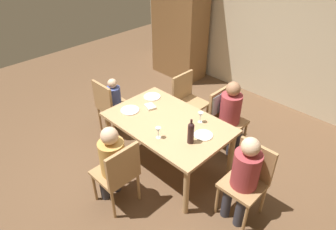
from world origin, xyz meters
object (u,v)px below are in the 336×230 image
object	(u,v)px
chair_right_end	(248,176)
wine_glass_near_left	(158,131)
chair_far_left	(187,98)
dining_table	(168,127)
person_woman_host	(244,174)
person_man_guest	(112,160)
wine_glass_centre	(201,115)
wine_bottle_tall_green	(191,132)
dinner_plate_guest_right	(203,135)
person_child_small	(116,100)
handbag	(207,131)
chair_left_end	(110,104)
dinner_plate_guest_left	(130,110)
chair_near	(119,172)
person_man_bearded	(232,112)
armoire_cabinet	(180,24)
chair_far_right	(223,111)
dinner_plate_host	(152,97)

from	to	relation	value
chair_right_end	wine_glass_near_left	bearing A→B (deg)	21.73
chair_far_left	dining_table	bearing A→B (deg)	26.56
person_woman_host	person_man_guest	size ratio (longest dim) A/B	1.01
dining_table	wine_glass_centre	xyz separation A→B (m)	(0.31, 0.28, 0.19)
wine_bottle_tall_green	dinner_plate_guest_right	distance (m)	0.25
person_child_small	handbag	bearing A→B (deg)	36.64
chair_left_end	dinner_plate_guest_right	bearing A→B (deg)	5.96
dinner_plate_guest_left	person_woman_host	bearing A→B (deg)	5.19
dinner_plate_guest_right	handbag	size ratio (longest dim) A/B	0.81
dining_table	chair_near	xyz separation A→B (m)	(0.09, -0.89, -0.13)
chair_left_end	dinner_plate_guest_right	world-z (taller)	chair_left_end
chair_left_end	dinner_plate_guest_left	world-z (taller)	chair_left_end
dining_table	person_man_bearded	world-z (taller)	person_man_bearded
person_woman_host	dinner_plate_guest_right	distance (m)	0.68
person_man_bearded	dinner_plate_guest_left	xyz separation A→B (m)	(-0.94, -1.08, 0.11)
chair_right_end	person_man_bearded	world-z (taller)	person_man_bearded
armoire_cabinet	chair_near	xyz separation A→B (m)	(1.99, -3.16, -0.56)
chair_far_right	person_man_guest	xyz separation A→B (m)	(-0.26, -1.79, 0.05)
chair_left_end	handbag	world-z (taller)	chair_left_end
wine_bottle_tall_green	dinner_plate_guest_right	bearing A→B (deg)	81.88
chair_far_right	chair_left_end	size ratio (longest dim) A/B	1.00
chair_far_right	person_child_small	world-z (taller)	person_child_small
chair_near	dinner_plate_guest_right	world-z (taller)	chair_near
chair_left_end	dinner_plate_host	size ratio (longest dim) A/B	3.71
person_woman_host	chair_near	bearing A→B (deg)	38.49
chair_far_left	person_man_bearded	size ratio (longest dim) A/B	0.82
person_woman_host	dinner_plate_host	xyz separation A→B (m)	(-1.78, 0.30, 0.11)
wine_glass_near_left	dinner_plate_guest_left	distance (m)	0.73
chair_right_end	person_woman_host	xyz separation A→B (m)	(0.00, -0.11, 0.12)
person_man_bearded	person_child_small	distance (m)	1.79
dinner_plate_guest_left	chair_near	bearing A→B (deg)	-48.09
chair_far_left	dinner_plate_guest_left	world-z (taller)	chair_far_left
person_child_small	wine_glass_near_left	distance (m)	1.41
chair_left_end	chair_far_left	world-z (taller)	same
dinner_plate_host	dinner_plate_guest_right	size ratio (longest dim) A/B	1.09
armoire_cabinet	chair_far_right	world-z (taller)	armoire_cabinet
person_man_guest	wine_glass_centre	bearing A→B (deg)	-15.73
person_man_guest	wine_bottle_tall_green	size ratio (longest dim) A/B	3.43
armoire_cabinet	person_man_guest	bearing A→B (deg)	-59.32
wine_glass_centre	dinner_plate_guest_right	xyz separation A→B (m)	(0.21, -0.19, -0.10)
dinner_plate_host	person_child_small	bearing A→B (deg)	-156.46
chair_left_end	person_man_bearded	xyz separation A→B (m)	(1.56, 0.98, 0.11)
chair_far_right	chair_near	distance (m)	1.80
armoire_cabinet	dinner_plate_guest_left	bearing A→B (deg)	-61.14
person_child_small	dinner_plate_guest_right	bearing A→B (deg)	2.22
dinner_plate_guest_right	dining_table	bearing A→B (deg)	-170.12
person_man_guest	dinner_plate_guest_right	xyz separation A→B (m)	(0.54, 0.98, 0.11)
armoire_cabinet	person_child_small	world-z (taller)	armoire_cabinet
wine_glass_centre	chair_left_end	bearing A→B (deg)	-166.09
handbag	chair_near	bearing A→B (deg)	-86.90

